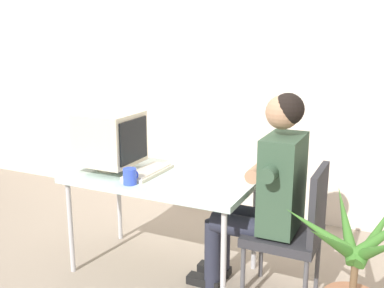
{
  "coord_description": "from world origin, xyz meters",
  "views": [
    {
      "loc": [
        1.52,
        -2.68,
        1.71
      ],
      "look_at": [
        0.23,
        0.0,
        0.98
      ],
      "focal_mm": 42.89,
      "sensor_mm": 36.0,
      "label": 1
    }
  ],
  "objects_px": {
    "potted_plant": "(353,287)",
    "desk_mug": "(130,176)",
    "keyboard": "(148,172)",
    "person_seated": "(267,188)",
    "desk": "(162,182)",
    "crt_monitor": "(110,138)",
    "office_chair": "(295,227)"
  },
  "relations": [
    {
      "from": "desk",
      "to": "potted_plant",
      "type": "xyz_separation_m",
      "value": [
        1.34,
        -0.26,
        -0.34
      ]
    },
    {
      "from": "keyboard",
      "to": "person_seated",
      "type": "bearing_deg",
      "value": 2.56
    },
    {
      "from": "office_chair",
      "to": "person_seated",
      "type": "xyz_separation_m",
      "value": [
        -0.19,
        -0.0,
        0.23
      ]
    },
    {
      "from": "keyboard",
      "to": "potted_plant",
      "type": "xyz_separation_m",
      "value": [
        1.44,
        -0.24,
        -0.4
      ]
    },
    {
      "from": "keyboard",
      "to": "person_seated",
      "type": "relative_size",
      "value": 0.32
    },
    {
      "from": "potted_plant",
      "to": "desk_mug",
      "type": "height_order",
      "value": "potted_plant"
    },
    {
      "from": "desk",
      "to": "desk_mug",
      "type": "relative_size",
      "value": 12.07
    },
    {
      "from": "keyboard",
      "to": "potted_plant",
      "type": "distance_m",
      "value": 1.52
    },
    {
      "from": "keyboard",
      "to": "office_chair",
      "type": "relative_size",
      "value": 0.48
    },
    {
      "from": "keyboard",
      "to": "desk",
      "type": "bearing_deg",
      "value": 7.16
    },
    {
      "from": "person_seated",
      "to": "office_chair",
      "type": "bearing_deg",
      "value": 0.0
    },
    {
      "from": "office_chair",
      "to": "person_seated",
      "type": "height_order",
      "value": "person_seated"
    },
    {
      "from": "office_chair",
      "to": "desk",
      "type": "bearing_deg",
      "value": -178.48
    },
    {
      "from": "desk",
      "to": "keyboard",
      "type": "relative_size",
      "value": 2.98
    },
    {
      "from": "crt_monitor",
      "to": "office_chair",
      "type": "relative_size",
      "value": 0.46
    },
    {
      "from": "office_chair",
      "to": "potted_plant",
      "type": "bearing_deg",
      "value": -35.21
    },
    {
      "from": "crt_monitor",
      "to": "person_seated",
      "type": "bearing_deg",
      "value": 3.25
    },
    {
      "from": "desk_mug",
      "to": "office_chair",
      "type": "bearing_deg",
      "value": 15.44
    },
    {
      "from": "desk_mug",
      "to": "desk",
      "type": "bearing_deg",
      "value": 69.72
    },
    {
      "from": "person_seated",
      "to": "desk",
      "type": "bearing_deg",
      "value": -178.09
    },
    {
      "from": "person_seated",
      "to": "potted_plant",
      "type": "height_order",
      "value": "person_seated"
    },
    {
      "from": "keyboard",
      "to": "desk_mug",
      "type": "distance_m",
      "value": 0.25
    },
    {
      "from": "keyboard",
      "to": "potted_plant",
      "type": "bearing_deg",
      "value": -9.53
    },
    {
      "from": "person_seated",
      "to": "desk_mug",
      "type": "xyz_separation_m",
      "value": [
        -0.85,
        -0.29,
        0.04
      ]
    },
    {
      "from": "desk",
      "to": "person_seated",
      "type": "xyz_separation_m",
      "value": [
        0.75,
        0.02,
        0.06
      ]
    },
    {
      "from": "keyboard",
      "to": "office_chair",
      "type": "height_order",
      "value": "office_chair"
    },
    {
      "from": "keyboard",
      "to": "person_seated",
      "type": "distance_m",
      "value": 0.86
    },
    {
      "from": "person_seated",
      "to": "potted_plant",
      "type": "distance_m",
      "value": 0.76
    },
    {
      "from": "crt_monitor",
      "to": "potted_plant",
      "type": "relative_size",
      "value": 0.47
    },
    {
      "from": "potted_plant",
      "to": "desk_mug",
      "type": "bearing_deg",
      "value": -179.77
    },
    {
      "from": "desk_mug",
      "to": "crt_monitor",
      "type": "bearing_deg",
      "value": 144.13
    },
    {
      "from": "keyboard",
      "to": "desk_mug",
      "type": "height_order",
      "value": "desk_mug"
    }
  ]
}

